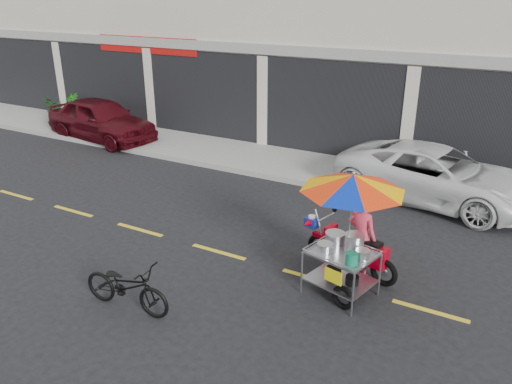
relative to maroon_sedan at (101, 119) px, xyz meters
The scene contains 9 objects.
ground 10.81m from the maroon_sedan, 25.84° to the right, with size 90.00×90.00×0.00m, color black.
sidewalk 9.76m from the maroon_sedan, ahead, with size 45.00×3.00×0.15m, color gray.
centerline 10.81m from the maroon_sedan, 25.84° to the right, with size 42.00×0.10×0.01m, color gold.
maroon_sedan is the anchor object (origin of this frame).
white_pickup 10.84m from the maroon_sedan, ahead, with size 2.17×4.70×1.31m, color silver.
plant_tall 3.21m from the maroon_sedan, 166.54° to the left, with size 0.81×0.70×0.90m, color #12530D.
plant_short 2.96m from the maroon_sedan, 155.65° to the left, with size 0.55×0.55×0.98m, color #12530D.
near_bicycle 10.20m from the maroon_sedan, 43.05° to the right, with size 0.55×1.59×0.83m, color black.
food_vendor_rig 11.32m from the maroon_sedan, 24.17° to the right, with size 2.15×2.08×2.18m.
Camera 1 is at (2.78, -7.15, 4.75)m, focal length 35.00 mm.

